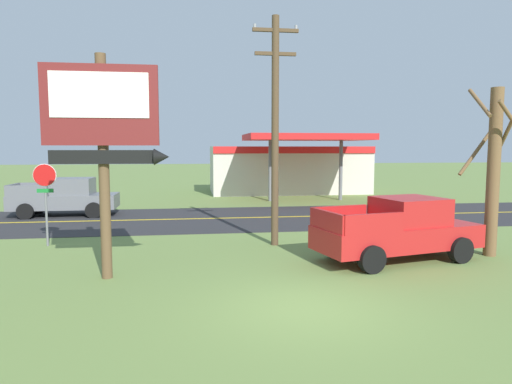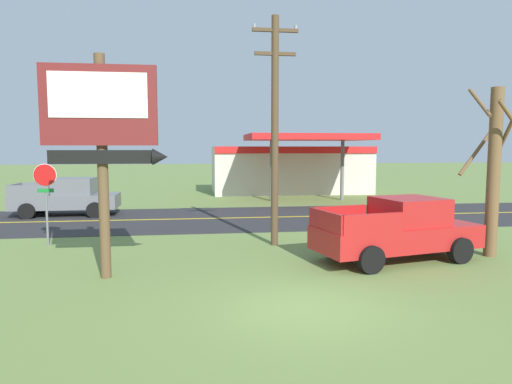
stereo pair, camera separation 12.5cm
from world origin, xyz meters
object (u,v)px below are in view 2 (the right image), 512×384
Objects in this scene: pickup_grey_on_road at (68,197)px; stop_sign at (46,190)px; motel_sign at (103,128)px; bare_tree at (494,169)px; pickup_red_parked_on_lawn at (398,230)px; gas_station at (290,168)px; utility_pole at (275,126)px.

stop_sign is at bearing -80.25° from pickup_grey_on_road.
pickup_grey_on_road is (-4.22, 12.08, -3.07)m from motel_sign.
bare_tree is 0.99× the size of pickup_red_parked_on_lawn.
pickup_red_parked_on_lawn is at bearing -92.85° from gas_station.
pickup_grey_on_road is at bearing 145.65° from bare_tree.
bare_tree is (14.79, -3.49, 0.83)m from stop_sign.
utility_pole is (5.18, 3.68, 0.26)m from motel_sign.
bare_tree reaches higher than gas_station.
utility_pole is (8.11, -0.90, 2.27)m from stop_sign.
gas_station is (-2.14, 21.67, -0.91)m from bare_tree.
utility_pole reaches higher than pickup_grey_on_road.
motel_sign is 1.09× the size of bare_tree.
motel_sign is 13.16m from pickup_grey_on_road.
pickup_red_parked_on_lawn is 17.01m from pickup_grey_on_road.
motel_sign is at bearing -113.11° from gas_station.
pickup_red_parked_on_lawn is (8.63, 0.93, -3.07)m from motel_sign.
utility_pole is at bearing 158.81° from bare_tree.
bare_tree reaches higher than pickup_grey_on_road.
bare_tree is 0.45× the size of gas_station.
stop_sign is at bearing 173.65° from utility_pole.
motel_sign reaches higher than gas_station.
motel_sign is 0.74× the size of utility_pole.
gas_station is 17.58m from pickup_grey_on_road.
pickup_grey_on_road is (-13.93, -10.68, -0.98)m from gas_station.
gas_station is at bearing 66.89° from motel_sign.
bare_tree is (6.67, -2.59, -1.45)m from utility_pole.
motel_sign is 9.20m from pickup_red_parked_on_lawn.
utility_pole reaches higher than gas_station.
stop_sign is at bearing -124.82° from gas_station.
stop_sign is (-2.93, 4.58, -2.01)m from motel_sign.
motel_sign is at bearing -173.86° from pickup_red_parked_on_lawn.
motel_sign is 5.80m from stop_sign.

